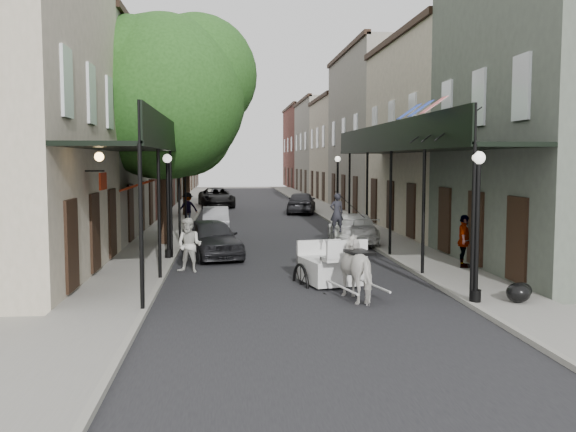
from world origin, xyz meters
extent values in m
plane|color=gray|center=(0.00, 0.00, 0.00)|extent=(140.00, 140.00, 0.00)
cube|color=black|center=(0.00, 20.00, 0.01)|extent=(8.00, 90.00, 0.01)
cube|color=gray|center=(-5.00, 20.00, 0.06)|extent=(2.20, 90.00, 0.12)
cube|color=gray|center=(5.00, 20.00, 0.06)|extent=(2.20, 90.00, 0.12)
cube|color=beige|center=(-8.60, 30.00, 5.25)|extent=(5.00, 80.00, 10.50)
cube|color=gray|center=(8.60, 30.00, 5.25)|extent=(5.00, 80.00, 10.50)
cube|color=black|center=(-5.00, 7.00, 4.00)|extent=(2.20, 18.00, 0.12)
cube|color=black|center=(-3.95, 7.00, 4.50)|extent=(0.06, 18.00, 1.00)
cylinder|color=black|center=(-4.00, -2.00, 2.12)|extent=(0.10, 0.10, 4.00)
cylinder|color=black|center=(-4.00, 6.00, 2.12)|extent=(0.10, 0.10, 4.00)
cylinder|color=black|center=(-4.00, 14.00, 2.12)|extent=(0.10, 0.10, 4.00)
cube|color=black|center=(5.00, 7.00, 4.00)|extent=(2.20, 18.00, 0.12)
cube|color=black|center=(3.95, 7.00, 4.50)|extent=(0.06, 18.00, 1.00)
cylinder|color=black|center=(4.00, -2.00, 2.12)|extent=(0.10, 0.10, 4.00)
cylinder|color=black|center=(4.00, 6.00, 2.12)|extent=(0.10, 0.10, 4.00)
cylinder|color=black|center=(4.00, 14.00, 2.12)|extent=(0.10, 0.10, 4.00)
cylinder|color=#382619|center=(-4.60, 10.00, 2.92)|extent=(0.44, 0.44, 5.60)
sphere|color=#204817|center=(-4.60, 10.00, 6.20)|extent=(6.80, 6.80, 6.80)
sphere|color=#204817|center=(-3.24, 10.60, 7.20)|extent=(5.10, 5.10, 5.10)
cylinder|color=#382619|center=(-4.60, 24.00, 2.64)|extent=(0.44, 0.44, 5.04)
sphere|color=#204817|center=(-4.60, 24.00, 5.58)|extent=(6.00, 6.00, 6.00)
sphere|color=#204817|center=(-3.40, 24.60, 6.48)|extent=(4.50, 4.50, 4.50)
cylinder|color=black|center=(4.10, -2.00, 0.27)|extent=(0.28, 0.28, 0.30)
cylinder|color=black|center=(4.10, -2.00, 1.82)|extent=(0.12, 0.12, 3.40)
sphere|color=white|center=(4.10, -2.00, 3.67)|extent=(0.32, 0.32, 0.32)
cylinder|color=black|center=(-4.10, 6.00, 0.27)|extent=(0.28, 0.28, 0.30)
cylinder|color=black|center=(-4.10, 6.00, 1.82)|extent=(0.12, 0.12, 3.40)
sphere|color=white|center=(-4.10, 6.00, 3.67)|extent=(0.32, 0.32, 0.32)
cylinder|color=black|center=(4.10, 18.00, 0.27)|extent=(0.28, 0.28, 0.30)
cylinder|color=black|center=(4.10, 18.00, 1.82)|extent=(0.12, 0.12, 3.40)
sphere|color=white|center=(4.10, 18.00, 3.67)|extent=(0.32, 0.32, 0.32)
imported|color=silver|center=(1.43, -1.00, 0.81)|extent=(1.29, 2.07, 1.63)
torus|color=black|center=(0.00, 1.60, 0.61)|extent=(0.37, 1.26, 1.27)
torus|color=black|center=(1.57, 1.97, 0.61)|extent=(0.37, 1.26, 1.27)
torus|color=black|center=(0.50, 0.30, 0.32)|extent=(0.22, 0.66, 0.66)
torus|color=black|center=(1.69, 0.58, 0.32)|extent=(0.22, 0.66, 0.66)
cube|color=silver|center=(0.83, 1.59, 1.04)|extent=(1.75, 2.04, 0.69)
cube|color=silver|center=(1.06, 0.58, 1.53)|extent=(1.27, 0.80, 0.12)
cube|color=silver|center=(1.12, 0.34, 1.82)|extent=(1.17, 0.36, 0.49)
imported|color=black|center=(1.06, 0.58, 2.14)|extent=(0.45, 0.35, 1.11)
imported|color=beige|center=(-3.22, 3.55, 0.88)|extent=(1.04, 0.93, 1.76)
imported|color=gray|center=(-4.20, 18.83, 0.97)|extent=(1.21, 0.86, 1.70)
imported|color=gray|center=(5.67, 2.95, 0.98)|extent=(0.75, 1.10, 1.73)
imported|color=black|center=(-2.60, 6.64, 0.73)|extent=(2.74, 4.56, 1.45)
imported|color=#98989D|center=(-2.60, 15.61, 0.61)|extent=(1.42, 3.77, 1.23)
imported|color=black|center=(-2.83, 32.23, 0.75)|extent=(3.07, 5.62, 1.49)
imported|color=silver|center=(3.38, 9.95, 0.67)|extent=(2.23, 4.75, 1.34)
imported|color=black|center=(2.99, 25.77, 0.76)|extent=(2.56, 4.73, 1.53)
ellipsoid|color=black|center=(5.11, -2.20, 0.37)|extent=(0.58, 0.58, 0.50)
ellipsoid|color=black|center=(5.41, -1.75, 0.32)|extent=(0.51, 0.51, 0.41)
camera|label=1|loc=(-1.99, -17.11, 3.62)|focal=40.00mm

